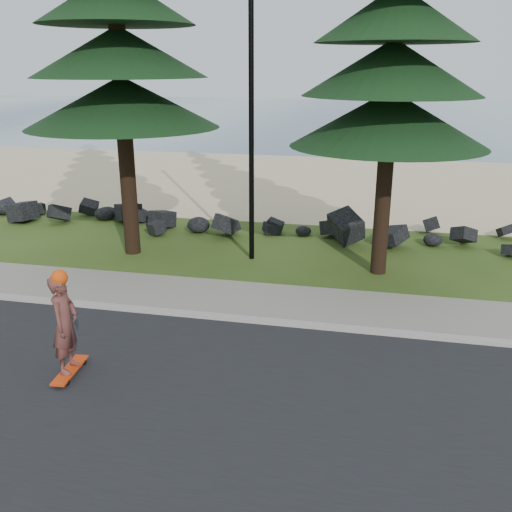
# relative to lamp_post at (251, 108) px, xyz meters

# --- Properties ---
(ground) EXTENTS (160.00, 160.00, 0.00)m
(ground) POSITION_rel_lamp_post_xyz_m (0.00, -3.20, -4.13)
(ground) COLOR #2C4615
(ground) RESTS_ON ground
(road) EXTENTS (160.00, 7.00, 0.02)m
(road) POSITION_rel_lamp_post_xyz_m (0.00, -7.70, -4.12)
(road) COLOR black
(road) RESTS_ON ground
(kerb) EXTENTS (160.00, 0.20, 0.10)m
(kerb) POSITION_rel_lamp_post_xyz_m (0.00, -4.10, -4.08)
(kerb) COLOR #A39B92
(kerb) RESTS_ON ground
(sidewalk) EXTENTS (160.00, 2.00, 0.08)m
(sidewalk) POSITION_rel_lamp_post_xyz_m (0.00, -3.00, -4.09)
(sidewalk) COLOR gray
(sidewalk) RESTS_ON ground
(beach_sand) EXTENTS (160.00, 15.00, 0.01)m
(beach_sand) POSITION_rel_lamp_post_xyz_m (0.00, 11.30, -4.13)
(beach_sand) COLOR beige
(beach_sand) RESTS_ON ground
(ocean) EXTENTS (160.00, 58.00, 0.01)m
(ocean) POSITION_rel_lamp_post_xyz_m (0.00, 47.80, -4.13)
(ocean) COLOR #405B7A
(ocean) RESTS_ON ground
(seawall_boulders) EXTENTS (60.00, 2.40, 1.10)m
(seawall_boulders) POSITION_rel_lamp_post_xyz_m (0.00, 2.40, -4.13)
(seawall_boulders) COLOR black
(seawall_boulders) RESTS_ON ground
(lamp_post) EXTENTS (0.25, 0.14, 8.14)m
(lamp_post) POSITION_rel_lamp_post_xyz_m (0.00, 0.00, 0.00)
(lamp_post) COLOR black
(lamp_post) RESTS_ON ground
(skateboarder) EXTENTS (0.47, 1.07, 1.96)m
(skateboarder) POSITION_rel_lamp_post_xyz_m (-1.74, -6.89, -3.15)
(skateboarder) COLOR red
(skateboarder) RESTS_ON ground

